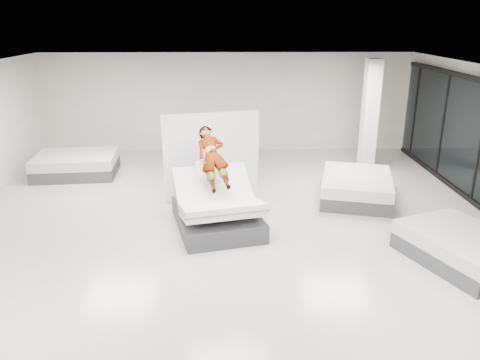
# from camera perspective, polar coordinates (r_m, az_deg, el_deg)

# --- Properties ---
(room) EXTENTS (14.00, 14.04, 3.20)m
(room) POSITION_cam_1_polar(r_m,az_deg,el_deg) (8.77, -1.65, 1.75)
(room) COLOR beige
(room) RESTS_ON ground
(hero_bed) EXTENTS (2.10, 2.49, 1.28)m
(hero_bed) POSITION_cam_1_polar(r_m,az_deg,el_deg) (9.87, -2.84, -3.60)
(hero_bed) COLOR #3A3A3F
(hero_bed) RESTS_ON floor
(person) EXTENTS (0.90, 1.46, 1.46)m
(person) POSITION_cam_1_polar(r_m,az_deg,el_deg) (9.87, -3.32, 1.68)
(person) COLOR slate
(person) RESTS_ON hero_bed
(remote) EXTENTS (0.08, 0.15, 0.08)m
(remote) POSITION_cam_1_polar(r_m,az_deg,el_deg) (9.65, -1.58, 0.16)
(remote) COLOR black
(remote) RESTS_ON person
(divider_panel) EXTENTS (2.28, 0.77, 2.13)m
(divider_panel) POSITION_cam_1_polar(r_m,az_deg,el_deg) (11.30, -3.44, 2.89)
(divider_panel) COLOR white
(divider_panel) RESTS_ON floor
(flat_bed_right_far) EXTENTS (2.10, 2.49, 0.59)m
(flat_bed_right_far) POSITION_cam_1_polar(r_m,az_deg,el_deg) (11.82, 13.99, -0.85)
(flat_bed_right_far) COLOR #3A3A3F
(flat_bed_right_far) RESTS_ON floor
(flat_bed_right_near) EXTENTS (2.19, 2.47, 0.56)m
(flat_bed_right_near) POSITION_cam_1_polar(r_m,az_deg,el_deg) (9.46, 25.49, -7.48)
(flat_bed_right_near) COLOR #3A3A3F
(flat_bed_right_near) RESTS_ON floor
(flat_bed_left_far) EXTENTS (2.31, 1.81, 0.60)m
(flat_bed_left_far) POSITION_cam_1_polar(r_m,az_deg,el_deg) (14.01, -19.33, 1.77)
(flat_bed_left_far) COLOR #3A3A3F
(flat_bed_left_far) RESTS_ON floor
(column) EXTENTS (0.40, 0.40, 3.20)m
(column) POSITION_cam_1_polar(r_m,az_deg,el_deg) (13.71, 15.51, 7.41)
(column) COLOR white
(column) RESTS_ON floor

